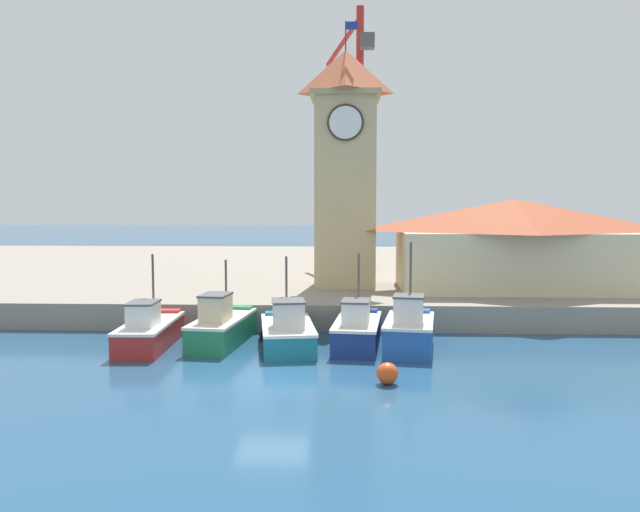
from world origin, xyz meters
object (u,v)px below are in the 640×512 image
at_px(fishing_boat_far_left, 149,331).
at_px(port_crane_near, 359,168).
at_px(fishing_boat_left_inner, 287,331).
at_px(fishing_boat_mid_left, 357,330).
at_px(warehouse_right, 514,244).
at_px(clock_tower, 345,164).
at_px(mooring_buoy, 387,373).
at_px(fishing_boat_center, 409,331).
at_px(fishing_boat_left_outer, 222,327).

height_order(fishing_boat_far_left, port_crane_near, port_crane_near).
bearing_deg(fishing_boat_far_left, fishing_boat_left_inner, 0.75).
height_order(fishing_boat_mid_left, warehouse_right, warehouse_right).
distance_m(fishing_boat_far_left, clock_tower, 15.59).
relative_size(fishing_boat_far_left, fishing_boat_mid_left, 1.08).
relative_size(fishing_boat_mid_left, port_crane_near, 0.26).
relative_size(fishing_boat_left_inner, clock_tower, 0.34).
xyz_separation_m(fishing_boat_left_inner, warehouse_right, (11.93, 9.26, 3.18)).
xyz_separation_m(fishing_boat_far_left, clock_tower, (8.38, 10.63, 7.74)).
bearing_deg(fishing_boat_mid_left, mooring_buoy, -80.39).
bearing_deg(port_crane_near, fishing_boat_far_left, -114.70).
bearing_deg(fishing_boat_left_inner, fishing_boat_center, -1.77).
distance_m(fishing_boat_mid_left, mooring_buoy, 5.54).
height_order(fishing_boat_center, port_crane_near, port_crane_near).
xyz_separation_m(fishing_boat_mid_left, clock_tower, (-0.53, 10.27, 7.71)).
height_order(fishing_boat_mid_left, mooring_buoy, fishing_boat_mid_left).
bearing_deg(fishing_boat_left_outer, fishing_boat_far_left, -166.76).
bearing_deg(fishing_boat_far_left, clock_tower, 51.76).
height_order(fishing_boat_left_outer, fishing_boat_mid_left, fishing_boat_mid_left).
relative_size(port_crane_near, mooring_buoy, 25.20).
bearing_deg(port_crane_near, fishing_boat_mid_left, -91.34).
relative_size(fishing_boat_center, clock_tower, 0.30).
bearing_deg(port_crane_near, mooring_buoy, -88.98).
xyz_separation_m(fishing_boat_mid_left, mooring_buoy, (0.92, -5.44, -0.37)).
bearing_deg(fishing_boat_center, port_crane_near, 94.76).
bearing_deg(fishing_boat_left_inner, mooring_buoy, -52.98).
height_order(clock_tower, mooring_buoy, clock_tower).
xyz_separation_m(fishing_boat_center, mooring_buoy, (-1.25, -5.00, -0.46)).
bearing_deg(fishing_boat_far_left, warehouse_right, 27.60).
bearing_deg(fishing_boat_left_inner, warehouse_right, 37.82).
bearing_deg(fishing_boat_left_outer, fishing_boat_center, -5.52).
height_order(fishing_boat_mid_left, clock_tower, clock_tower).
bearing_deg(mooring_buoy, warehouse_right, 60.88).
relative_size(fishing_boat_center, mooring_buoy, 6.00).
bearing_deg(fishing_boat_left_inner, fishing_boat_left_outer, 168.07).
relative_size(warehouse_right, port_crane_near, 0.69).
bearing_deg(warehouse_right, clock_tower, 172.23).
xyz_separation_m(fishing_boat_left_inner, clock_tower, (2.45, 10.55, 7.74)).
height_order(port_crane_near, mooring_buoy, port_crane_near).
relative_size(clock_tower, warehouse_right, 1.17).
bearing_deg(fishing_boat_center, mooring_buoy, -104.03).
bearing_deg(fishing_boat_left_outer, mooring_buoy, -40.21).
height_order(fishing_boat_left_inner, clock_tower, clock_tower).
bearing_deg(fishing_boat_center, fishing_boat_mid_left, 168.51).
height_order(fishing_boat_mid_left, fishing_boat_center, fishing_boat_center).
xyz_separation_m(fishing_boat_far_left, mooring_buoy, (9.82, -5.09, -0.34)).
distance_m(fishing_boat_left_inner, fishing_boat_center, 5.15).
distance_m(warehouse_right, port_crane_near, 14.74).
distance_m(fishing_boat_left_outer, mooring_buoy, 8.97).
xyz_separation_m(fishing_boat_far_left, fishing_boat_left_inner, (5.93, 0.08, 0.00)).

